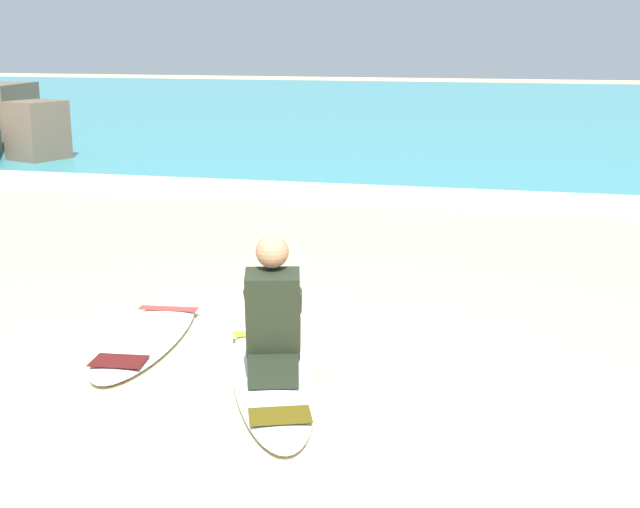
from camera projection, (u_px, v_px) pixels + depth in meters
The scene contains 6 objects.
ground_plane at pixel (259, 420), 5.05m from camera, with size 80.00×80.00×0.00m, color #CCB584.
sea at pixel (469, 111), 24.62m from camera, with size 80.00×28.00×0.10m, color teal.
breaking_foam at pixel (410, 196), 11.71m from camera, with size 80.00×0.90×0.11m, color white.
surfboard_main at pixel (271, 372), 5.68m from camera, with size 1.31×2.40×0.08m.
surfer_seated at pixel (273, 322), 5.45m from camera, with size 0.50×0.76×0.95m.
surfboard_spare_far at pixel (148, 335), 6.36m from camera, with size 0.71×1.95×0.08m.
Camera 1 is at (1.40, -4.43, 2.24)m, focal length 47.61 mm.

